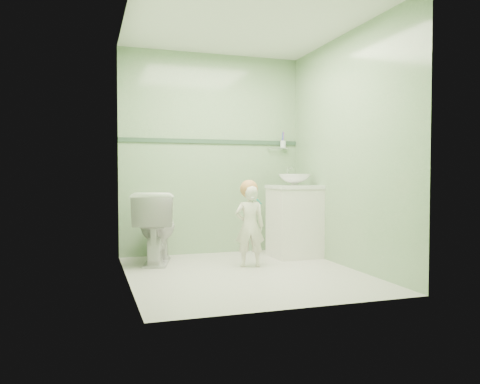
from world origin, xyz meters
name	(u,v)px	position (x,y,z in m)	size (l,w,h in m)	color
ground	(245,273)	(0.00, 0.00, 0.00)	(2.50, 2.50, 0.00)	beige
room_shell	(245,149)	(0.00, 0.00, 1.20)	(2.50, 2.54, 2.40)	#82AF7C
trim_stripe	(212,141)	(0.00, 1.24, 1.35)	(2.20, 0.02, 0.05)	#36543E
vanity	(294,222)	(0.84, 0.70, 0.40)	(0.52, 0.50, 0.80)	white
counter	(295,187)	(0.84, 0.70, 0.81)	(0.54, 0.52, 0.04)	white
basin	(295,180)	(0.84, 0.70, 0.89)	(0.37, 0.37, 0.13)	white
faucet	(288,173)	(0.84, 0.89, 0.97)	(0.03, 0.13, 0.18)	silver
cup_holder	(282,144)	(0.89, 1.18, 1.33)	(0.26, 0.07, 0.21)	silver
toilet	(156,227)	(-0.74, 0.80, 0.39)	(0.43, 0.76, 0.77)	white
toddler	(250,226)	(0.15, 0.30, 0.42)	(0.31, 0.20, 0.84)	silver
hair_cap	(249,189)	(0.15, 0.33, 0.80)	(0.19, 0.19, 0.19)	#C48249
teal_toothbrush	(259,201)	(0.20, 0.16, 0.68)	(0.11, 0.14, 0.08)	#0E8C7F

